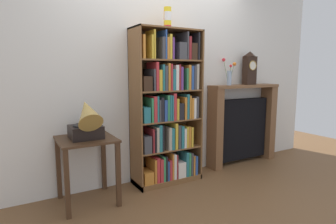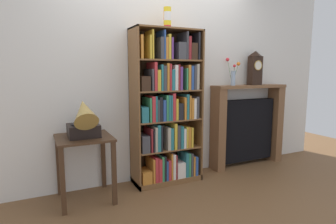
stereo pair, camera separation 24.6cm
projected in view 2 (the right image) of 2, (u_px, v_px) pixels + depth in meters
ground_plane at (171, 185)px, 3.35m from camera, size 7.98×6.40×0.02m
wall_back at (171, 74)px, 3.53m from camera, size 4.98×0.08×2.62m
bookshelf at (167, 113)px, 3.33m from camera, size 0.82×0.35×1.82m
cup_stack at (167, 18)px, 3.16m from camera, size 0.09×0.09×0.23m
side_table_left at (84, 152)px, 2.88m from camera, size 0.55×0.55×0.68m
gramophone at (84, 120)px, 2.77m from camera, size 0.30×0.44×0.46m
fireplace_mantel at (247, 126)px, 4.01m from camera, size 1.16×0.24×1.15m
mantel_clock at (255, 68)px, 3.90m from camera, size 0.18×0.12×0.47m
flower_vase at (233, 74)px, 3.75m from camera, size 0.15×0.16×0.37m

